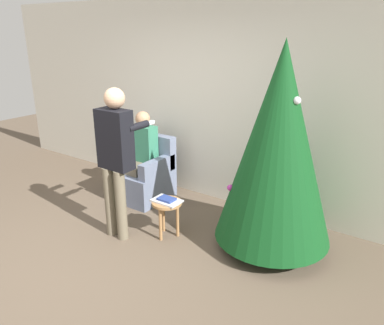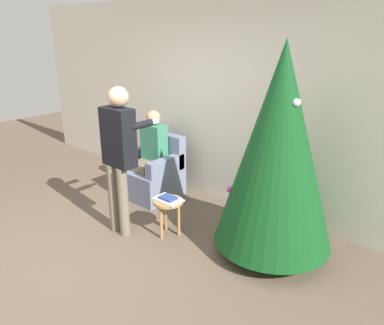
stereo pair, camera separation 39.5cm
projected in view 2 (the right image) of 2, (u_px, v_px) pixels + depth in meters
name	position (u px, v px, depth m)	size (l,w,h in m)	color
ground_plane	(85.00, 262.00, 3.89)	(14.00, 14.00, 0.00)	brown
wall_back	(218.00, 103.00, 5.02)	(8.00, 0.06, 2.70)	beige
christmas_tree	(278.00, 148.00, 3.69)	(1.23, 1.23, 2.21)	brown
armchair	(152.00, 174.00, 5.38)	(0.75, 0.71, 0.88)	slate
person_seated	(150.00, 151.00, 5.25)	(0.36, 0.46, 1.23)	#6B604C
person_standing	(119.00, 149.00, 4.16)	(0.42, 0.57, 1.71)	#6B604C
side_stool	(168.00, 207.00, 4.29)	(0.35, 0.35, 0.44)	#A37547
laptop	(168.00, 200.00, 4.26)	(0.33, 0.22, 0.02)	silver
book	(168.00, 198.00, 4.26)	(0.19, 0.14, 0.02)	navy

